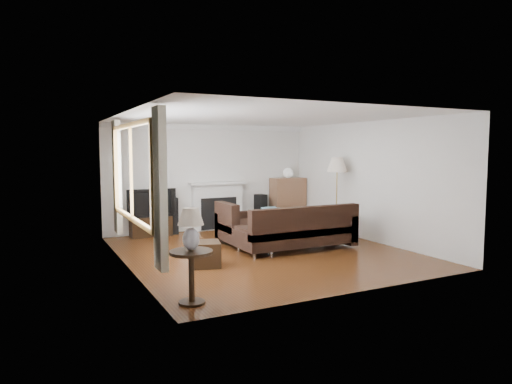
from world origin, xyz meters
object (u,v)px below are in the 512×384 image
tv_stand (151,226)px  side_table (192,277)px  bookshelf (288,201)px  sectional_sofa (296,229)px  coffee_table (263,227)px  floor_lamp (337,197)px

tv_stand → side_table: side_table is taller
bookshelf → tv_stand: bearing=-179.8°
bookshelf → sectional_sofa: 3.00m
tv_stand → bookshelf: (3.53, 0.01, 0.38)m
tv_stand → coffee_table: (2.17, -1.20, 0.01)m
tv_stand → sectional_sofa: bearing=-50.9°
side_table → tv_stand: bearing=82.1°
coffee_table → side_table: 4.48m
floor_lamp → side_table: bearing=-146.6°
coffee_table → side_table: bearing=-112.1°
bookshelf → coffee_table: 1.86m
bookshelf → floor_lamp: bearing=-85.3°
sectional_sofa → floor_lamp: size_ratio=1.43×
sectional_sofa → floor_lamp: bearing=27.5°
bookshelf → coffee_table: bookshelf is taller
bookshelf → coffee_table: size_ratio=1.03×
coffee_table → sectional_sofa: bearing=-74.2°
coffee_table → floor_lamp: floor_lamp is taller
side_table → coffee_table: bearing=51.1°
tv_stand → side_table: 4.73m
sectional_sofa → floor_lamp: floor_lamp is taller
bookshelf → coffee_table: bearing=-138.4°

